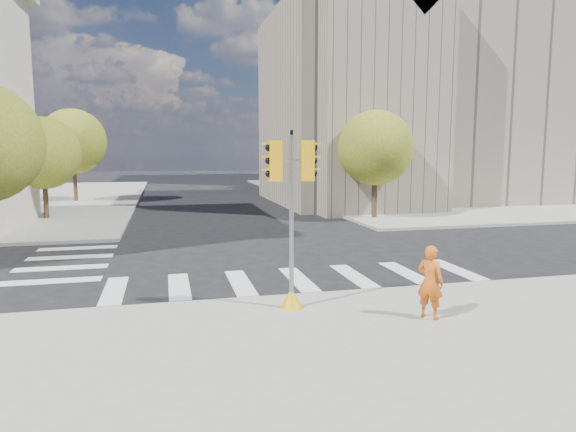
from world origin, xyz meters
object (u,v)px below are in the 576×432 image
object	(u,v)px
lamp_near	(358,140)
photographer	(430,282)
traffic_signal	(291,235)
lamp_far	(301,142)

from	to	relation	value
lamp_near	photographer	world-z (taller)	lamp_near
traffic_signal	photographer	xyz separation A→B (m)	(2.88, -1.45, -0.95)
lamp_near	lamp_far	size ratio (longest dim) A/B	1.00
traffic_signal	lamp_far	bearing A→B (deg)	77.19
traffic_signal	photographer	world-z (taller)	traffic_signal
lamp_near	photographer	bearing A→B (deg)	-106.80
photographer	lamp_near	bearing A→B (deg)	-54.82
lamp_far	traffic_signal	distance (m)	34.52
traffic_signal	photographer	distance (m)	3.36
lamp_near	traffic_signal	bearing A→B (deg)	-115.40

